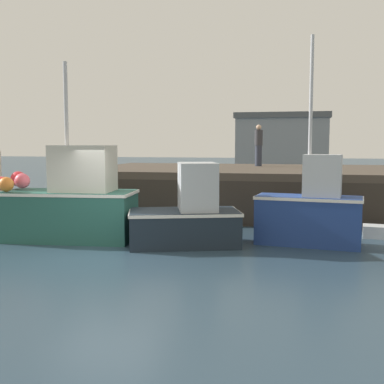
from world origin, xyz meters
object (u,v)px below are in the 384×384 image
(fishing_boat_near_right, at_px, (71,203))
(dockworker, at_px, (259,145))
(fishing_boat_far_side, at_px, (310,211))
(fishing_boat_mid, at_px, (188,216))

(fishing_boat_near_right, relative_size, dockworker, 2.79)
(fishing_boat_near_right, height_order, dockworker, fishing_boat_near_right)
(fishing_boat_near_right, height_order, fishing_boat_far_side, fishing_boat_far_side)
(fishing_boat_mid, relative_size, fishing_boat_far_side, 0.59)
(fishing_boat_far_side, bearing_deg, fishing_boat_mid, -166.77)
(fishing_boat_far_side, height_order, dockworker, fishing_boat_far_side)
(dockworker, bearing_deg, fishing_boat_mid, -98.08)
(fishing_boat_near_right, bearing_deg, fishing_boat_far_side, 6.45)
(fishing_boat_near_right, bearing_deg, dockworker, 61.51)
(fishing_boat_mid, bearing_deg, fishing_boat_far_side, 13.23)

